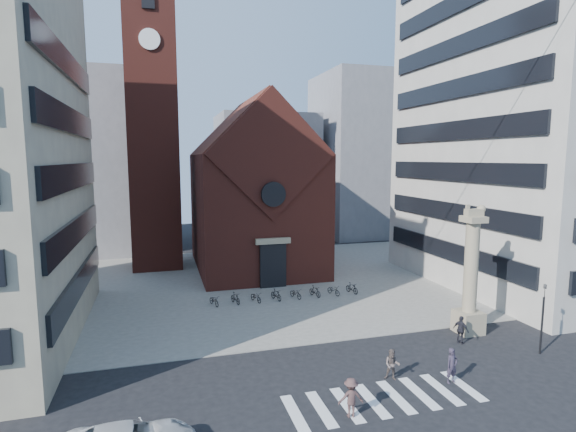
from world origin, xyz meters
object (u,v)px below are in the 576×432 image
object	(u,v)px
lion_column	(470,283)
pedestrian_2	(461,330)
scooter_0	(214,300)
pedestrian_0	(452,366)
traffic_light	(543,317)
pedestrian_1	(392,365)

from	to	relation	value
lion_column	pedestrian_2	xyz separation A→B (m)	(-1.64, -1.40, -2.56)
lion_column	scooter_0	world-z (taller)	lion_column
pedestrian_0	scooter_0	xyz separation A→B (m)	(-10.45, 15.73, -0.47)
traffic_light	pedestrian_2	world-z (taller)	traffic_light
traffic_light	pedestrian_1	distance (m)	10.24
lion_column	traffic_light	size ratio (longest dim) A/B	2.02
pedestrian_2	lion_column	bearing A→B (deg)	-69.81
lion_column	traffic_light	bearing A→B (deg)	-63.54
scooter_0	traffic_light	bearing A→B (deg)	-57.66
traffic_light	pedestrian_0	world-z (taller)	traffic_light
traffic_light	pedestrian_0	bearing A→B (deg)	-168.13
pedestrian_1	pedestrian_2	xyz separation A→B (m)	(6.50, 2.99, 0.06)
traffic_light	pedestrian_1	bearing A→B (deg)	-177.80
pedestrian_0	pedestrian_2	bearing A→B (deg)	39.38
pedestrian_1	pedestrian_0	bearing A→B (deg)	10.88
lion_column	pedestrian_0	size ratio (longest dim) A/B	4.67
traffic_light	pedestrian_1	xyz separation A→B (m)	(-10.13, -0.39, -1.46)
pedestrian_2	traffic_light	bearing A→B (deg)	-145.97
pedestrian_2	scooter_0	bearing A→B (deg)	30.24
lion_column	scooter_0	distance (m)	19.01
lion_column	pedestrian_2	bearing A→B (deg)	-139.45
pedestrian_0	scooter_0	bearing A→B (deg)	114.58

